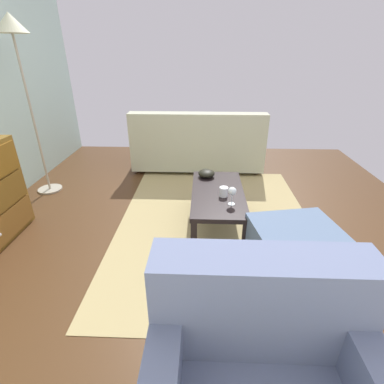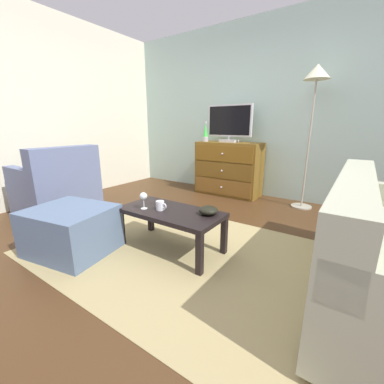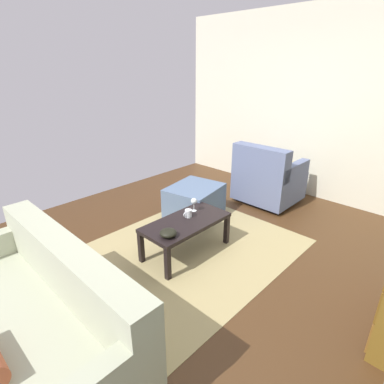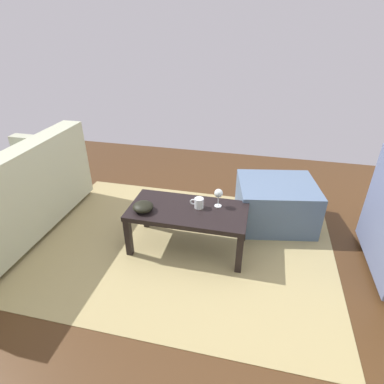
# 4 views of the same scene
# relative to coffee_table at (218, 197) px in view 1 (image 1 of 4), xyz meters

# --- Properties ---
(ground_plane) EXTENTS (5.35, 4.84, 0.05)m
(ground_plane) POSITION_rel_coffee_table_xyz_m (-0.12, 0.20, -0.36)
(ground_plane) COLOR #462C16
(area_rug) EXTENTS (2.60, 1.90, 0.01)m
(area_rug) POSITION_rel_coffee_table_xyz_m (0.08, 0.00, -0.33)
(area_rug) COLOR tan
(area_rug) RESTS_ON ground_plane
(coffee_table) EXTENTS (0.97, 0.47, 0.39)m
(coffee_table) POSITION_rel_coffee_table_xyz_m (0.00, 0.00, 0.00)
(coffee_table) COLOR black
(coffee_table) RESTS_ON ground_plane
(wine_glass) EXTENTS (0.07, 0.07, 0.16)m
(wine_glass) POSITION_rel_coffee_table_xyz_m (-0.23, -0.10, 0.17)
(wine_glass) COLOR silver
(wine_glass) RESTS_ON coffee_table
(mug) EXTENTS (0.11, 0.08, 0.08)m
(mug) POSITION_rel_coffee_table_xyz_m (-0.08, -0.05, 0.09)
(mug) COLOR silver
(mug) RESTS_ON coffee_table
(bowl_decorative) EXTENTS (0.17, 0.17, 0.07)m
(bowl_decorative) POSITION_rel_coffee_table_xyz_m (0.34, 0.10, 0.09)
(bowl_decorative) COLOR black
(bowl_decorative) RESTS_ON coffee_table
(couch_large) EXTENTS (0.85, 1.80, 0.83)m
(couch_large) POSITION_rel_coffee_table_xyz_m (1.65, 0.22, -0.00)
(couch_large) COLOR #332319
(couch_large) RESTS_ON ground_plane
(ottoman) EXTENTS (0.80, 0.72, 0.42)m
(ottoman) POSITION_rel_coffee_table_xyz_m (-0.72, -0.55, -0.13)
(ottoman) COLOR slate
(ottoman) RESTS_ON ground_plane
(standing_lamp) EXTENTS (0.32, 0.32, 1.88)m
(standing_lamp) POSITION_rel_coffee_table_xyz_m (0.76, 2.02, 1.28)
(standing_lamp) COLOR #A59E8C
(standing_lamp) RESTS_ON ground_plane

